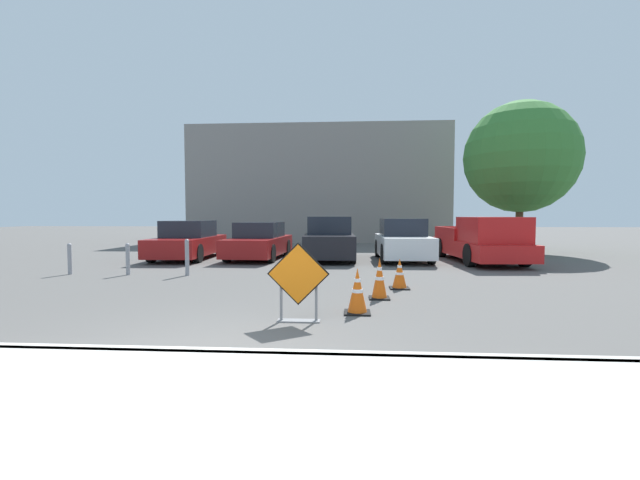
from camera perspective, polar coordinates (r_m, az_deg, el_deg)
The scene contains 17 objects.
ground_plane at distance 14.85m, azimuth -2.31°, elevation -3.12°, with size 96.00×96.00×0.00m, color #565451.
sidewalk_strip at distance 3.95m, azimuth -22.24°, elevation -20.76°, with size 26.66×2.88×0.14m.
curb_lip at distance 5.19m, azimuth -14.96°, elevation -14.69°, with size 26.66×0.20×0.14m.
road_closed_sign at distance 6.66m, azimuth -2.91°, elevation -5.48°, with size 0.97×0.20×1.25m.
traffic_cone_nearest at distance 7.31m, azimuth 5.00°, elevation -6.84°, with size 0.44×0.44×0.77m.
traffic_cone_second at distance 8.63m, azimuth 7.93°, elevation -5.14°, with size 0.41×0.41×0.82m.
traffic_cone_third at distance 9.88m, azimuth 10.56°, elevation -4.48°, with size 0.44×0.44×0.69m.
parked_car_nearest at distance 17.15m, azimuth -17.15°, elevation -0.15°, with size 1.98×4.55×1.46m.
parked_car_second at distance 16.58m, azimuth -8.10°, elevation -0.23°, with size 1.97×4.56×1.40m.
parked_car_third at distance 16.07m, azimuth 1.26°, elevation 0.00°, with size 1.98×4.29×1.61m.
parked_car_fourth at distance 16.02m, azimuth 10.96°, elevation -0.16°, with size 1.85×4.06×1.54m.
pickup_truck at distance 16.13m, azimuth 20.85°, elevation -0.24°, with size 2.25×5.63×1.61m.
bollard_nearest at distance 12.35m, azimuth -17.31°, elevation -2.09°, with size 0.12×0.12×1.01m.
bollard_second at distance 13.07m, azimuth -24.25°, elevation -2.21°, with size 0.12×0.12×0.89m.
bollard_third at distance 13.95m, azimuth -30.40°, elevation -2.07°, with size 0.12×0.12×0.88m.
building_facade_backdrop at distance 27.99m, azimuth -0.06°, elevation 7.22°, with size 15.97×5.00×7.14m.
street_tree_behind_lot at distance 21.33m, azimuth 25.22°, elevation 9.95°, with size 4.92×4.92×6.71m.
Camera 1 is at (1.63, -4.66, 1.66)m, focal length 24.00 mm.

